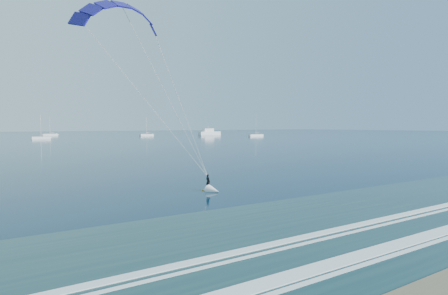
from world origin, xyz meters
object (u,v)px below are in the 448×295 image
sailboat_5 (147,135)px  sailboat_6 (256,135)px  motor_yacht (209,132)px  kitesurfer_rig (166,94)px  sailboat_3 (41,138)px  sailboat_4 (50,135)px

sailboat_5 → sailboat_6: 66.91m
motor_yacht → sailboat_6: sailboat_6 is taller
sailboat_5 → sailboat_6: (49.60, -44.91, 0.01)m
kitesurfer_rig → sailboat_3: (19.75, 172.74, -8.84)m
kitesurfer_rig → sailboat_4: size_ratio=1.50×
sailboat_5 → sailboat_6: sailboat_6 is taller
sailboat_4 → sailboat_3: bearing=-104.7°
sailboat_6 → sailboat_5: bearing=137.8°
kitesurfer_rig → sailboat_4: kitesurfer_rig is taller
kitesurfer_rig → motor_yacht: 234.84m
sailboat_4 → sailboat_6: size_ratio=0.91×
kitesurfer_rig → sailboat_5: (83.48, 194.90, -8.84)m
sailboat_3 → sailboat_4: bearing=75.3°
kitesurfer_rig → motor_yacht: size_ratio=1.15×
sailboat_3 → kitesurfer_rig: bearing=-96.5°
motor_yacht → sailboat_4: (-93.43, 39.26, -1.03)m
kitesurfer_rig → sailboat_3: size_ratio=1.56×
sailboat_4 → sailboat_6: 129.02m
sailboat_6 → sailboat_3: bearing=168.6°
kitesurfer_rig → sailboat_4: 237.94m
motor_yacht → sailboat_3: sailboat_3 is taller
sailboat_4 → sailboat_5: 62.12m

